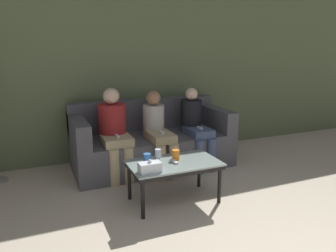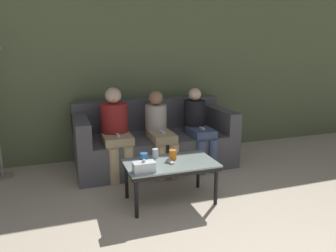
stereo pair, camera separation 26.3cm
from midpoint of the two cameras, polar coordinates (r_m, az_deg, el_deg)
wall_back at (r=5.01m, az=-6.82°, el=9.53°), size 12.00×0.06×2.60m
couch at (r=4.66m, az=-4.57°, el=-2.87°), size 2.18×0.96×0.90m
coffee_table at (r=3.54m, az=-1.10°, el=-7.03°), size 0.97×0.56×0.45m
cup_near_left at (r=3.58m, az=-0.75°, el=-5.04°), size 0.08×0.08×0.11m
cup_near_right at (r=3.55m, az=-5.78°, el=-5.51°), size 0.08×0.08×0.09m
cup_far_center at (r=3.64m, az=-3.84°, el=-4.85°), size 0.07×0.07×0.10m
tissue_box at (r=3.25m, az=-5.52°, el=-7.19°), size 0.22×0.12×0.13m
game_remote at (r=3.52m, az=-1.11°, el=-6.18°), size 0.04×0.15×0.02m
seated_person_left_end at (r=4.25m, az=-11.12°, el=-0.55°), size 0.36×0.64×1.15m
seated_person_mid_left at (r=4.36m, az=-3.56°, el=-0.64°), size 0.31×0.69×1.08m
seated_person_mid_right at (r=4.59m, az=3.13°, el=0.16°), size 0.31×0.66×1.09m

